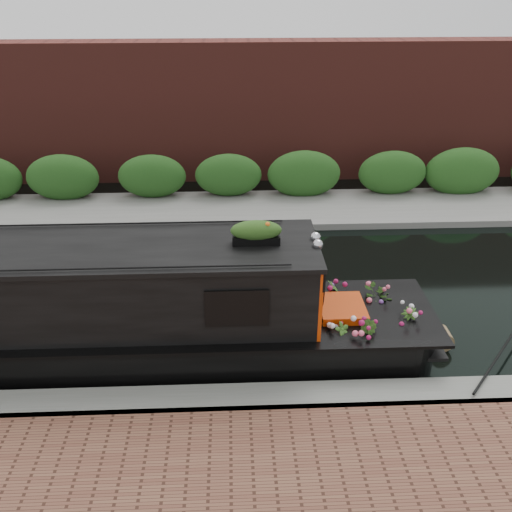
{
  "coord_description": "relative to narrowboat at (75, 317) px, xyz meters",
  "views": [
    {
      "loc": [
        0.09,
        -9.83,
        5.97
      ],
      "look_at": [
        0.5,
        -0.6,
        1.18
      ],
      "focal_mm": 40.0,
      "sensor_mm": 36.0,
      "label": 1
    }
  ],
  "objects": [
    {
      "name": "far_hedge",
      "position": [
        2.53,
        6.97,
        -0.79
      ],
      "size": [
        40.0,
        1.1,
        2.8
      ],
      "primitive_type": "cube",
      "color": "#23501A",
      "rests_on": "ground"
    },
    {
      "name": "far_bank_path",
      "position": [
        2.53,
        6.07,
        -0.79
      ],
      "size": [
        40.0,
        2.4,
        0.34
      ],
      "primitive_type": "cube",
      "color": "slate",
      "rests_on": "ground"
    },
    {
      "name": "narrowboat",
      "position": [
        0.0,
        0.0,
        0.0
      ],
      "size": [
        11.36,
        1.99,
        2.66
      ],
      "rotation": [
        0.0,
        0.0,
        0.0
      ],
      "color": "black",
      "rests_on": "ground"
    },
    {
      "name": "ground",
      "position": [
        2.53,
        1.87,
        -0.79
      ],
      "size": [
        80.0,
        80.0,
        0.0
      ],
      "primitive_type": "plane",
      "color": "black",
      "rests_on": "ground"
    },
    {
      "name": "near_bank_coping",
      "position": [
        2.53,
        -1.43,
        -0.79
      ],
      "size": [
        40.0,
        0.6,
        0.5
      ],
      "primitive_type": "cube",
      "color": "slate",
      "rests_on": "ground"
    },
    {
      "name": "rope_fender",
      "position": [
        6.18,
        -0.0,
        -0.62
      ],
      "size": [
        0.35,
        0.35,
        0.35
      ],
      "primitive_type": "cylinder",
      "rotation": [
        1.57,
        0.0,
        0.0
      ],
      "color": "olive",
      "rests_on": "ground"
    },
    {
      "name": "far_brick_wall",
      "position": [
        2.53,
        9.07,
        -0.79
      ],
      "size": [
        40.0,
        1.0,
        8.0
      ],
      "primitive_type": "cube",
      "color": "#5B251F",
      "rests_on": "ground"
    }
  ]
}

